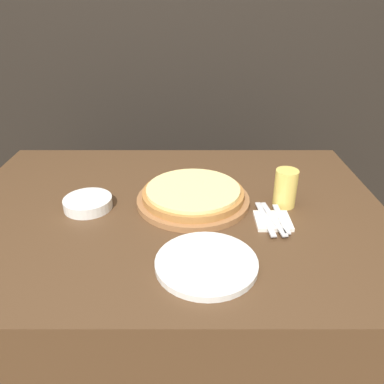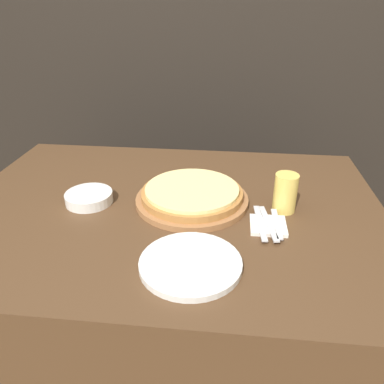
# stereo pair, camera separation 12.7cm
# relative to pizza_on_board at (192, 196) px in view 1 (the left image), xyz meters

# --- Properties ---
(ground_plane) EXTENTS (12.00, 12.00, 0.00)m
(ground_plane) POSITION_rel_pizza_on_board_xyz_m (-0.08, -0.03, -0.80)
(ground_plane) COLOR #756047
(back_wall) EXTENTS (6.00, 0.05, 2.60)m
(back_wall) POSITION_rel_pizza_on_board_xyz_m (-0.08, 1.07, 0.50)
(back_wall) COLOR black
(back_wall) RESTS_ON ground_plane
(dining_table) EXTENTS (1.45, 1.05, 0.78)m
(dining_table) POSITION_rel_pizza_on_board_xyz_m (-0.08, -0.03, -0.41)
(dining_table) COLOR #4C331E
(dining_table) RESTS_ON ground_plane
(pizza_on_board) EXTENTS (0.39, 0.39, 0.06)m
(pizza_on_board) POSITION_rel_pizza_on_board_xyz_m (0.00, 0.00, 0.00)
(pizza_on_board) COLOR #99663D
(pizza_on_board) RESTS_ON dining_table
(beer_glass) EXTENTS (0.08, 0.08, 0.13)m
(beer_glass) POSITION_rel_pizza_on_board_xyz_m (0.31, -0.02, 0.04)
(beer_glass) COLOR #E5C65B
(beer_glass) RESTS_ON dining_table
(dinner_plate) EXTENTS (0.27, 0.27, 0.02)m
(dinner_plate) POSITION_rel_pizza_on_board_xyz_m (0.03, -0.35, -0.02)
(dinner_plate) COLOR silver
(dinner_plate) RESTS_ON dining_table
(side_bowl) EXTENTS (0.16, 0.16, 0.04)m
(side_bowl) POSITION_rel_pizza_on_board_xyz_m (-0.35, -0.04, -0.01)
(side_bowl) COLOR silver
(side_bowl) RESTS_ON dining_table
(napkin_stack) EXTENTS (0.11, 0.11, 0.01)m
(napkin_stack) POSITION_rel_pizza_on_board_xyz_m (0.25, -0.13, -0.02)
(napkin_stack) COLOR white
(napkin_stack) RESTS_ON dining_table
(fork) EXTENTS (0.03, 0.20, 0.00)m
(fork) POSITION_rel_pizza_on_board_xyz_m (0.23, -0.13, -0.01)
(fork) COLOR silver
(fork) RESTS_ON napkin_stack
(dinner_knife) EXTENTS (0.05, 0.20, 0.00)m
(dinner_knife) POSITION_rel_pizza_on_board_xyz_m (0.25, -0.13, -0.01)
(dinner_knife) COLOR silver
(dinner_knife) RESTS_ON napkin_stack
(spoon) EXTENTS (0.02, 0.17, 0.00)m
(spoon) POSITION_rel_pizza_on_board_xyz_m (0.28, -0.13, -0.01)
(spoon) COLOR silver
(spoon) RESTS_ON napkin_stack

